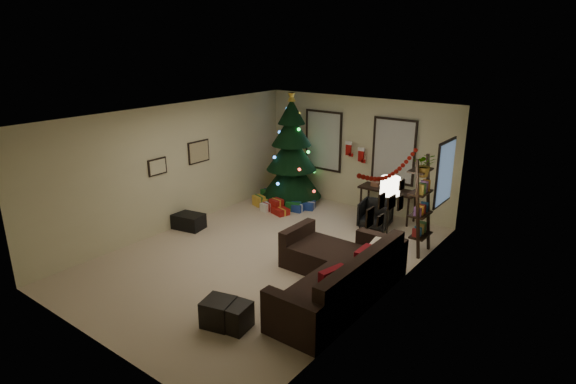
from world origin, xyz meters
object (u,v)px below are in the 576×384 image
Objects in this scene: desk_chair at (375,214)px; sofa at (337,276)px; bookshelf at (422,208)px; desk at (388,192)px; christmas_tree at (291,156)px.

sofa is at bearing -84.53° from desk_chair.
bookshelf is (1.28, -0.66, 0.63)m from desk_chair.
desk is (-0.83, 3.57, 0.34)m from sofa.
sofa is 4.77× the size of desk_chair.
christmas_tree is 2.14× the size of desk.
christmas_tree reaches higher than desk_chair.
christmas_tree is 0.99× the size of sofa.
christmas_tree is 4.71× the size of desk_chair.
desk_chair is (2.54, -0.31, -0.88)m from christmas_tree.
christmas_tree is 4.73m from sofa.
christmas_tree is at bearing 163.21° from desk_chair.
sofa is at bearing -44.08° from christmas_tree.
desk_chair is at bearing 105.34° from sofa.
desk_chair is (0.03, -0.65, -0.33)m from desk.
christmas_tree is 2.70m from desk_chair.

